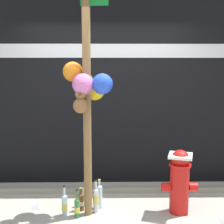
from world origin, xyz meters
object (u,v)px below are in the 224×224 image
object	(u,v)px
fire_hydrant	(180,180)
bottle_5	(77,208)
bottle_4	(85,195)
bottle_3	(99,196)
bottle_1	(81,201)
memorial_post	(87,77)
bottle_0	(65,205)
bottle_2	(96,199)

from	to	relation	value
fire_hydrant	bottle_5	world-z (taller)	fire_hydrant
fire_hydrant	bottle_4	xyz separation A→B (m)	(-1.20, 0.20, -0.28)
bottle_3	bottle_1	bearing A→B (deg)	-164.75
memorial_post	bottle_0	distance (m)	1.60
bottle_2	bottle_5	size ratio (longest dim) A/B	1.19
bottle_4	bottle_5	distance (m)	0.33
memorial_post	bottle_0	world-z (taller)	memorial_post
bottle_3	bottle_2	bearing A→B (deg)	-108.99
fire_hydrant	bottle_1	world-z (taller)	fire_hydrant
fire_hydrant	bottle_1	xyz separation A→B (m)	(-1.25, 0.06, -0.30)
bottle_4	bottle_3	bearing A→B (deg)	-20.54
memorial_post	bottle_2	xyz separation A→B (m)	(0.09, 0.02, -1.54)
bottle_0	bottle_2	size ratio (longest dim) A/B	0.89
fire_hydrant	bottle_1	distance (m)	1.28
bottle_0	bottle_4	world-z (taller)	bottle_0
bottle_2	bottle_3	world-z (taller)	bottle_2
bottle_0	bottle_5	world-z (taller)	bottle_0
bottle_1	bottle_4	size ratio (longest dim) A/B	0.85
bottle_4	bottle_5	world-z (taller)	bottle_5
bottle_1	bottle_5	bearing A→B (deg)	-99.68
memorial_post	fire_hydrant	distance (m)	1.72
memorial_post	bottle_3	bearing A→B (deg)	46.76
bottle_4	bottle_1	bearing A→B (deg)	-109.34
bottle_1	bottle_4	world-z (taller)	bottle_4
fire_hydrant	bottle_2	bearing A→B (deg)	179.50
fire_hydrant	memorial_post	bearing A→B (deg)	-179.23
bottle_1	bottle_2	xyz separation A→B (m)	(0.19, -0.05, 0.05)
fire_hydrant	bottle_0	bearing A→B (deg)	-177.59
bottle_1	bottle_5	world-z (taller)	bottle_5
bottle_4	bottle_5	xyz separation A→B (m)	(-0.08, -0.32, -0.02)
memorial_post	bottle_5	distance (m)	1.59
bottle_0	bottle_3	world-z (taller)	bottle_3
fire_hydrant	bottle_1	bearing A→B (deg)	177.07
bottle_2	bottle_1	bearing A→B (deg)	164.21
bottle_1	bottle_2	distance (m)	0.21
memorial_post	bottle_4	size ratio (longest dim) A/B	8.36
bottle_0	bottle_3	size ratio (longest dim) A/B	0.98
fire_hydrant	bottle_4	bearing A→B (deg)	170.67
memorial_post	bottle_5	xyz separation A→B (m)	(-0.13, -0.11, -1.59)
bottle_0	bottle_4	xyz separation A→B (m)	(0.24, 0.26, 0.01)
bottle_1	bottle_0	bearing A→B (deg)	-147.15
bottle_2	bottle_4	world-z (taller)	bottle_2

